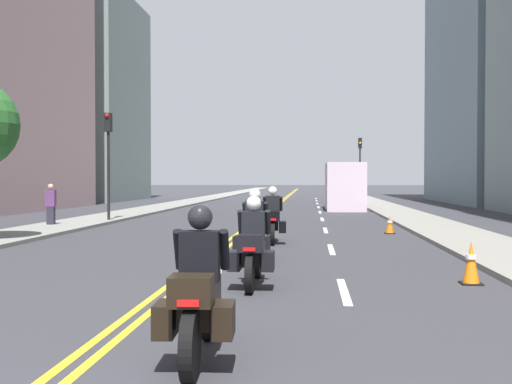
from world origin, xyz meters
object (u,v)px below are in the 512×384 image
traffic_light_far (360,158)px  parked_truck (344,189)px  motorcycle_1 (253,249)px  traffic_cone_2 (471,263)px  motorcycle_3 (273,220)px  motorcycle_0 (199,298)px  traffic_cone_1 (390,224)px  pedestrian_0 (51,205)px  motorcycle_2 (254,233)px  traffic_light_near (108,147)px

traffic_light_far → parked_truck: traffic_light_far is taller
motorcycle_1 → traffic_cone_2: (3.81, 0.56, -0.26)m
motorcycle_3 → motorcycle_0: bearing=-93.6°
motorcycle_0 → traffic_cone_1: motorcycle_0 is taller
motorcycle_1 → motorcycle_3: bearing=90.3°
motorcycle_0 → motorcycle_3: motorcycle_3 is taller
traffic_cone_1 → pedestrian_0: pedestrian_0 is taller
parked_truck → motorcycle_2: bearing=-97.8°
traffic_light_far → parked_truck: 10.77m
parked_truck → motorcycle_3: bearing=-99.0°
motorcycle_0 → pedestrian_0: 18.58m
parked_truck → traffic_light_far: bearing=80.2°
motorcycle_1 → traffic_cone_2: bearing=7.9°
motorcycle_3 → traffic_cone_2: bearing=-62.8°
pedestrian_0 → parked_truck: (11.93, 14.92, 0.41)m
parked_truck → motorcycle_0: bearing=-95.8°
traffic_cone_1 → traffic_light_far: traffic_light_far is taller
traffic_cone_2 → parked_truck: (-0.77, 26.38, 0.89)m
motorcycle_0 → traffic_cone_1: (3.83, 14.89, -0.34)m
pedestrian_0 → parked_truck: parked_truck is taller
traffic_cone_2 → traffic_light_far: bearing=88.4°
motorcycle_2 → traffic_cone_1: motorcycle_2 is taller
traffic_cone_1 → motorcycle_3: bearing=-138.6°
motorcycle_0 → pedestrian_0: bearing=115.2°
motorcycle_1 → traffic_light_near: traffic_light_near is taller
traffic_cone_2 → parked_truck: 26.41m
pedestrian_0 → parked_truck: 19.11m
traffic_cone_1 → motorcycle_0: bearing=-104.4°
motorcycle_1 → motorcycle_2: size_ratio=0.99×
traffic_cone_1 → motorcycle_2: bearing=-117.3°
motorcycle_2 → pedestrian_0: size_ratio=1.35×
traffic_cone_2 → traffic_light_far: size_ratio=0.15×
motorcycle_2 → traffic_light_far: 34.91m
motorcycle_2 → traffic_light_near: size_ratio=0.48×
motorcycle_0 → traffic_light_near: 20.75m
motorcycle_1 → traffic_light_far: size_ratio=0.44×
motorcycle_1 → pedestrian_0: bearing=126.0°
traffic_light_far → traffic_cone_2: bearing=-91.6°
motorcycle_0 → traffic_light_far: (4.99, 41.70, 2.80)m
traffic_cone_1 → parked_truck: (-0.64, 16.42, 0.96)m
motorcycle_2 → pedestrian_0: 12.56m
traffic_cone_2 → motorcycle_2: bearing=149.9°
motorcycle_1 → traffic_cone_1: motorcycle_1 is taller
motorcycle_0 → traffic_cone_1: 15.38m
traffic_light_near → pedestrian_0: 3.91m
motorcycle_1 → motorcycle_2: 2.92m
traffic_cone_1 → parked_truck: bearing=92.2°
pedestrian_0 → parked_truck: bearing=48.8°
traffic_cone_1 → parked_truck: size_ratio=0.10×
traffic_light_near → traffic_light_far: bearing=61.1°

